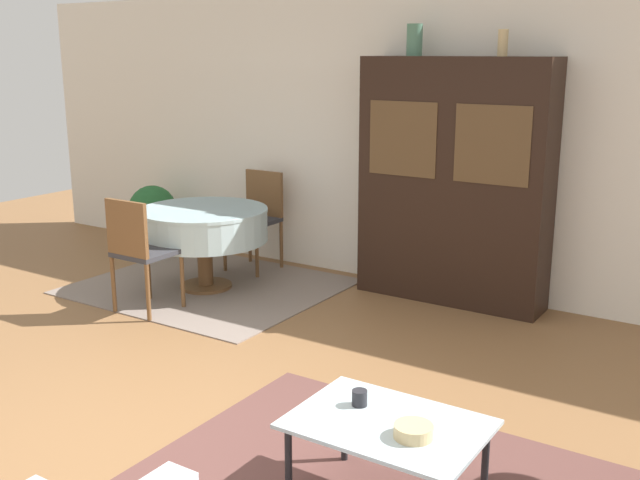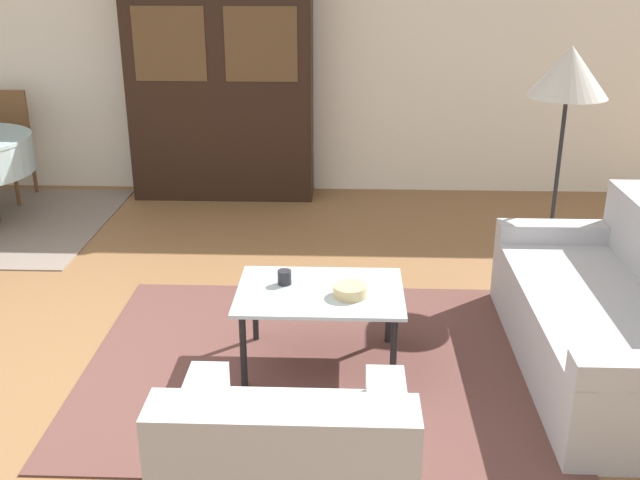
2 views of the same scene
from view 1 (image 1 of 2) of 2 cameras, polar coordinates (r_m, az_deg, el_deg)
The scene contains 13 objects.
ground_plane at distance 4.35m, azimuth -12.81°, elevation -15.76°, with size 14.00×14.00×0.00m, color brown.
wall_back at distance 6.84m, azimuth 8.85°, elevation 7.33°, with size 10.00×0.06×2.70m.
dining_rug at distance 7.11m, azimuth -8.48°, elevation -3.50°, with size 2.27×1.95×0.01m.
coffee_table at distance 3.65m, azimuth 5.18°, elevation -14.29°, with size 0.90×0.64×0.45m.
display_cabinet at distance 6.54m, azimuth 10.16°, elevation 4.35°, with size 1.65×0.42×2.11m.
dining_table at distance 6.92m, azimuth -8.85°, elevation 1.13°, with size 1.17×1.17×0.75m.
dining_chair_near at distance 6.37m, azimuth -13.65°, elevation -0.53°, with size 0.44×0.44×0.97m.
dining_chair_far at distance 7.53m, azimuth -4.78°, elevation 2.07°, with size 0.44×0.44×0.97m.
cup at distance 3.75m, azimuth 3.03°, elevation -11.92°, with size 0.08×0.08×0.08m.
bowl at distance 3.50m, azimuth 7.14°, elevation -14.25°, with size 0.18×0.18×0.06m.
vase_tall at distance 6.62m, azimuth 7.22°, elevation 14.89°, with size 0.13×0.13×0.27m.
vase_short at distance 6.32m, azimuth 13.76°, elevation 14.39°, with size 0.08×0.08×0.21m.
potted_plant at distance 8.38m, azimuth -12.62°, elevation 1.99°, with size 0.52×0.52×0.73m.
Camera 1 is at (2.77, -2.58, 2.15)m, focal length 42.00 mm.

